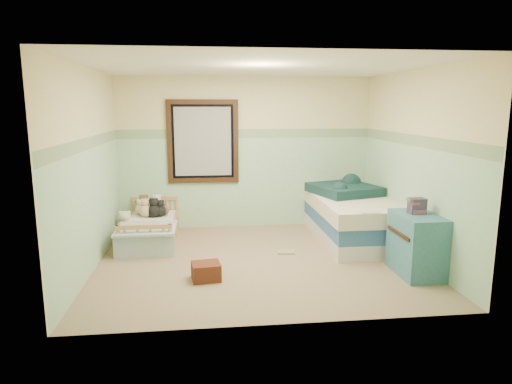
{
  "coord_description": "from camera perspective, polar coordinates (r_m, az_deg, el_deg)",
  "views": [
    {
      "loc": [
        -0.67,
        -5.68,
        2.02
      ],
      "look_at": [
        0.01,
        0.35,
        0.86
      ],
      "focal_mm": 31.64,
      "sensor_mm": 36.0,
      "label": 1
    }
  ],
  "objects": [
    {
      "name": "extra_plush_1",
      "position": [
        7.22,
        -12.76,
        -2.32
      ],
      "size": [
        0.2,
        0.2,
        0.2
      ],
      "primitive_type": "sphere",
      "color": "black",
      "rests_on": "toddler_mattress"
    },
    {
      "name": "ceiling",
      "position": [
        5.74,
        0.26,
        15.7
      ],
      "size": [
        4.2,
        3.6,
        0.02
      ],
      "primitive_type": "cube",
      "color": "silver",
      "rests_on": "wall_back"
    },
    {
      "name": "twin_mattress",
      "position": [
        7.02,
        12.13,
        -1.54
      ],
      "size": [
        1.09,
        2.14,
        0.22
      ],
      "primitive_type": "cube",
      "color": "beige",
      "rests_on": "twin_boxspring"
    },
    {
      "name": "toddler_mattress",
      "position": [
        7.01,
        -13.19,
        -4.09
      ],
      "size": [
        0.69,
        1.44,
        0.12
      ],
      "primitive_type": "cube",
      "color": "white",
      "rests_on": "toddler_bed_frame"
    },
    {
      "name": "plush_bed_dark",
      "position": [
        7.23,
        -11.97,
        -2.36
      ],
      "size": [
        0.18,
        0.18,
        0.18
      ],
      "primitive_type": "sphere",
      "color": "black",
      "rests_on": "toddler_mattress"
    },
    {
      "name": "toddler_bed_frame",
      "position": [
        7.05,
        -13.14,
        -5.32
      ],
      "size": [
        0.75,
        1.51,
        0.19
      ],
      "primitive_type": "cube",
      "color": "#B18251",
      "rests_on": "floor"
    },
    {
      "name": "plush_bed_tan",
      "position": [
        7.25,
        -13.78,
        -2.31
      ],
      "size": [
        0.2,
        0.2,
        0.2
      ],
      "primitive_type": "sphere",
      "color": "#D3B280",
      "rests_on": "toddler_mattress"
    },
    {
      "name": "floor",
      "position": [
        6.07,
        0.24,
        -8.74
      ],
      "size": [
        4.2,
        3.6,
        0.02
      ],
      "primitive_type": "cube",
      "color": "brown",
      "rests_on": "ground"
    },
    {
      "name": "twin_bed_frame",
      "position": [
        7.12,
        11.99,
        -5.0
      ],
      "size": [
        1.05,
        2.1,
        0.22
      ],
      "primitive_type": "cube",
      "color": "silver",
      "rests_on": "floor"
    },
    {
      "name": "wall_left",
      "position": [
        5.91,
        -20.44,
        2.63
      ],
      "size": [
        0.04,
        3.6,
        2.5
      ],
      "primitive_type": "cube",
      "color": "#D3C887",
      "rests_on": "floor"
    },
    {
      "name": "floor_book",
      "position": [
        6.39,
        3.81,
        -7.57
      ],
      "size": [
        0.26,
        0.21,
        0.02
      ],
      "primitive_type": "cube",
      "rotation": [
        0.0,
        0.0,
        -0.14
      ],
      "color": "gold",
      "rests_on": "floor"
    },
    {
      "name": "plush_bed_brown",
      "position": [
        7.47,
        -13.96,
        -1.89
      ],
      "size": [
        0.21,
        0.21,
        0.21
      ],
      "primitive_type": "sphere",
      "color": "brown",
      "rests_on": "toddler_mattress"
    },
    {
      "name": "patchwork_quilt",
      "position": [
        6.54,
        -13.69,
        -4.5
      ],
      "size": [
        0.82,
        0.75,
        0.03
      ],
      "primitive_type": "cube",
      "color": "#6895DB",
      "rests_on": "toddler_mattress"
    },
    {
      "name": "extra_plush_0",
      "position": [
        7.42,
        -12.4,
        -2.15
      ],
      "size": [
        0.16,
        0.16,
        0.16
      ],
      "primitive_type": "sphere",
      "color": "black",
      "rests_on": "toddler_mattress"
    },
    {
      "name": "book_stack",
      "position": [
        5.77,
        19.69,
        -1.65
      ],
      "size": [
        0.19,
        0.15,
        0.19
      ],
      "primitive_type": "cube",
      "rotation": [
        0.0,
        0.0,
        -0.0
      ],
      "color": "#46322E",
      "rests_on": "dresser"
    },
    {
      "name": "window_blinds",
      "position": [
        7.47,
        -6.73,
        6.35
      ],
      "size": [
        0.92,
        0.01,
        1.12
      ],
      "primitive_type": "cube",
      "color": "#BCBCB9",
      "rests_on": "window_frame"
    },
    {
      "name": "border_strip",
      "position": [
        7.51,
        -1.36,
        7.39
      ],
      "size": [
        4.2,
        0.01,
        0.15
      ],
      "primitive_type": "cube",
      "color": "#3B6F3A",
      "rests_on": "wall_back"
    },
    {
      "name": "extra_plush_2",
      "position": [
        7.29,
        -11.62,
        -2.29
      ],
      "size": [
        0.17,
        0.17,
        0.17
      ],
      "primitive_type": "sphere",
      "color": "brown",
      "rests_on": "toddler_mattress"
    },
    {
      "name": "red_pillow",
      "position": [
        5.43,
        -6.34,
        -9.95
      ],
      "size": [
        0.36,
        0.33,
        0.21
      ],
      "primitive_type": "cube",
      "rotation": [
        0.0,
        0.0,
        0.13
      ],
      "color": "#9B3E22",
      "rests_on": "floor"
    },
    {
      "name": "wall_right",
      "position": [
        6.37,
        19.4,
        3.24
      ],
      "size": [
        0.04,
        3.6,
        2.5
      ],
      "primitive_type": "cube",
      "color": "#D3C887",
      "rests_on": "floor"
    },
    {
      "name": "teal_blanket",
      "position": [
        7.25,
        11.06,
        0.34
      ],
      "size": [
        1.13,
        1.16,
        0.14
      ],
      "primitive_type": "cube",
      "rotation": [
        0.0,
        0.0,
        0.3
      ],
      "color": "black",
      "rests_on": "twin_mattress"
    },
    {
      "name": "dresser",
      "position": [
        5.83,
        19.66,
        -6.27
      ],
      "size": [
        0.47,
        0.75,
        0.75
      ],
      "primitive_type": "cube",
      "color": "#34606D",
      "rests_on": "floor"
    },
    {
      "name": "wainscot_mint",
      "position": [
        7.6,
        -1.33,
        1.17
      ],
      "size": [
        4.2,
        0.01,
        1.5
      ],
      "primitive_type": "cube",
      "color": "#A9C9B3",
      "rests_on": "floor"
    },
    {
      "name": "plush_floor_cream",
      "position": [
        7.34,
        -16.2,
        -4.46
      ],
      "size": [
        0.29,
        0.29,
        0.29
      ],
      "primitive_type": "sphere",
      "color": "beige",
      "rests_on": "floor"
    },
    {
      "name": "wall_front",
      "position": [
        4.01,
        3.26,
        -0.26
      ],
      "size": [
        4.2,
        0.04,
        2.5
      ],
      "primitive_type": "cube",
      "color": "#D3C887",
      "rests_on": "floor"
    },
    {
      "name": "twin_boxspring",
      "position": [
        7.07,
        12.06,
        -3.29
      ],
      "size": [
        1.05,
        2.1,
        0.22
      ],
      "primitive_type": "cube",
      "color": "navy",
      "rests_on": "twin_bed_frame"
    },
    {
      "name": "wall_back",
      "position": [
        7.55,
        -1.36,
        4.94
      ],
      "size": [
        4.2,
        0.04,
        2.5
      ],
      "primitive_type": "cube",
      "color": "#D3C887",
      "rests_on": "floor"
    },
    {
      "name": "window_frame",
      "position": [
        7.46,
        -6.73,
        6.34
      ],
      "size": [
        1.16,
        0.06,
        1.36
      ],
      "primitive_type": "cube",
      "color": "black",
      "rests_on": "wall_back"
    },
    {
      "name": "plush_floor_tan",
      "position": [
        6.57,
        -14.35,
        -6.32
      ],
      "size": [
        0.25,
        0.25,
        0.25
      ],
      "primitive_type": "sphere",
      "color": "#D3B280",
      "rests_on": "floor"
    },
    {
      "name": "extra_plush_3",
      "position": [
        7.45,
        -14.38,
        -2.12
      ],
      "size": [
        0.17,
        0.17,
        0.17
      ],
      "primitive_type": "sphere",
      "color": "beige",
      "rests_on": "toddler_mattress"
    },
    {
      "name": "plush_bed_white",
      "position": [
        7.45,
        -12.43,
        -1.87
      ],
      "size": [
        0.21,
        0.21,
        0.21
      ],
      "primitive_type": "sphere",
      "color": "silver",
      "rests_on": "toddler_mattress"
    }
  ]
}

